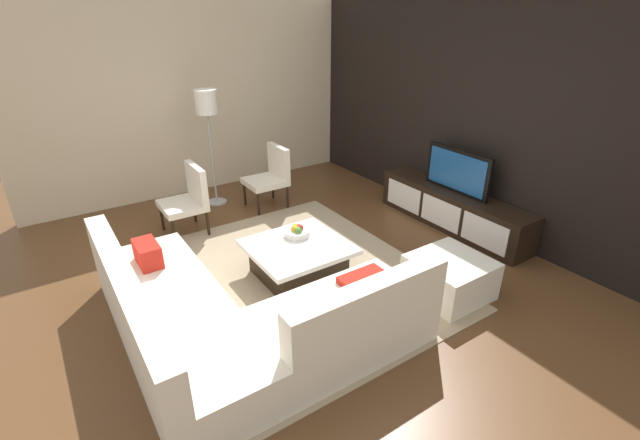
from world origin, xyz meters
TOP-DOWN VIEW (x-y plane):
  - ground_plane at (0.00, 0.00)m, footprint 14.00×14.00m
  - feature_wall_back at (0.00, 2.70)m, footprint 6.40×0.12m
  - side_wall_left at (-3.20, 0.20)m, footprint 0.12×5.20m
  - area_rug at (-0.10, 0.00)m, footprint 3.20×2.75m
  - media_console at (0.00, 2.40)m, footprint 2.19×0.46m
  - television at (0.00, 2.40)m, footprint 0.96×0.06m
  - sectional_couch at (0.52, -0.90)m, footprint 2.49×2.31m
  - coffee_table at (-0.10, 0.10)m, footprint 0.94×1.00m
  - accent_chair_near at (-1.78, -0.48)m, footprint 0.57×0.51m
  - floor_lamp at (-2.48, 0.12)m, footprint 0.30×0.30m
  - ottoman at (1.03, 1.18)m, footprint 0.70×0.70m
  - fruit_bowl at (-0.28, 0.20)m, footprint 0.28×0.28m
  - accent_chair_far at (-1.95, 0.78)m, footprint 0.52×0.54m

SIDE VIEW (x-z plane):
  - ground_plane at x=0.00m, z-range 0.00..0.00m
  - area_rug at x=-0.10m, z-range 0.00..0.01m
  - ottoman at x=1.03m, z-range 0.00..0.40m
  - coffee_table at x=-0.10m, z-range 0.01..0.39m
  - media_console at x=0.00m, z-range 0.00..0.50m
  - sectional_couch at x=0.52m, z-range -0.12..0.67m
  - fruit_bowl at x=-0.28m, z-range 0.37..0.50m
  - accent_chair_far at x=-1.95m, z-range 0.05..0.92m
  - accent_chair_near at x=-1.78m, z-range 0.06..0.93m
  - television at x=0.00m, z-range 0.50..1.05m
  - floor_lamp at x=-2.48m, z-range 0.55..2.20m
  - feature_wall_back at x=0.00m, z-range 0.00..2.80m
  - side_wall_left at x=-3.20m, z-range 0.00..2.80m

